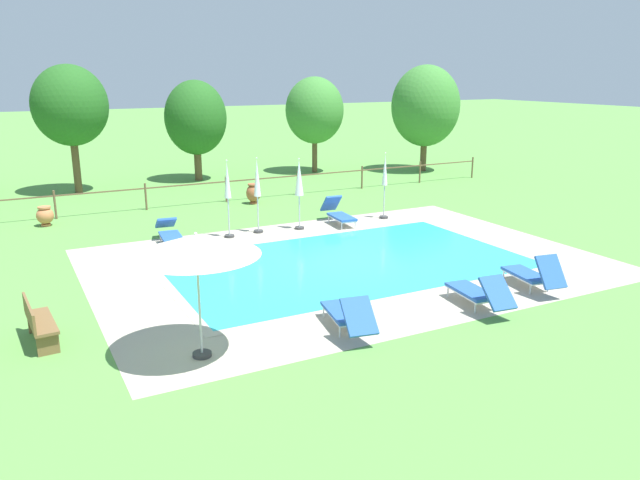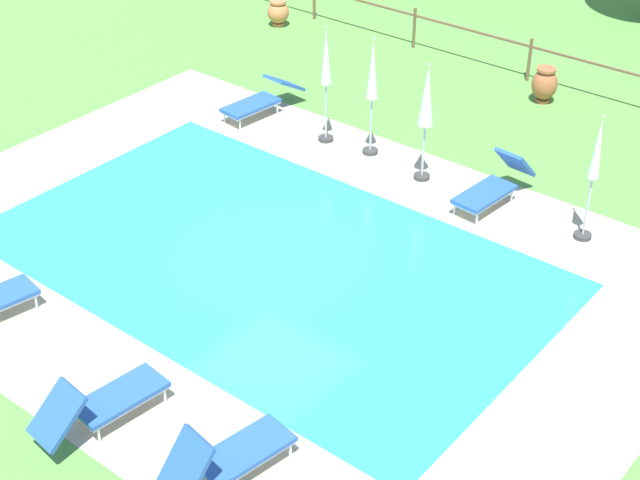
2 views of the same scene
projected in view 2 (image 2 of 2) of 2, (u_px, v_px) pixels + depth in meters
The scene contains 15 objects.
ground_plane at pixel (268, 259), 16.79m from camera, with size 160.00×160.00×0.00m, color #599342.
pool_deck_paving at pixel (268, 259), 16.79m from camera, with size 13.80×9.93×0.01m, color #B2A893.
swimming_pool_water at pixel (268, 259), 16.79m from camera, with size 9.72×5.85×0.01m, color #2DB7C6.
pool_coping_rim at pixel (268, 259), 16.79m from camera, with size 10.20×6.33×0.01m.
sun_lounger_north_near_steps at pixel (103, 402), 13.24m from camera, with size 0.82×2.00×0.90m.
sun_lounger_north_far at pixel (261, 99), 21.39m from camera, with size 0.80×2.10×0.76m.
sun_lounger_north_end at pixel (228, 456), 12.38m from camera, with size 0.89×1.90×1.01m.
sun_lounger_south_near_corner at pixel (493, 185), 18.17m from camera, with size 0.76×1.96×0.94m.
patio_umbrella_closed_row_west at pixel (595, 164), 16.55m from camera, with size 0.32×0.32×2.42m.
patio_umbrella_closed_row_mid_west at pixel (427, 103), 18.27m from camera, with size 0.32×0.32×2.43m.
patio_umbrella_closed_row_centre at pixel (326, 69), 19.63m from camera, with size 0.32×0.32×2.52m.
patio_umbrella_closed_row_mid_east at pixel (372, 80), 19.15m from camera, with size 0.32×0.32×2.51m.
terracotta_urn_near_fence at pixel (545, 84), 21.86m from camera, with size 0.58×0.58×0.83m.
terracotta_urn_by_tree at pixel (278, 12), 25.89m from camera, with size 0.58×0.58×0.69m.
perimeter_fence at pixel (595, 71), 21.86m from camera, with size 22.91×0.08×1.05m.
Camera 2 is at (9.39, -10.23, 9.49)m, focal length 54.59 mm.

